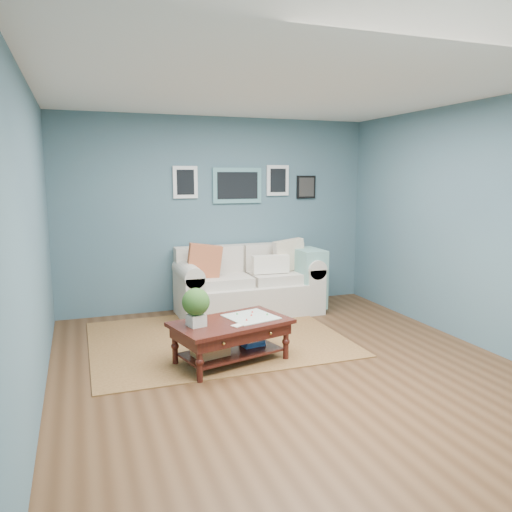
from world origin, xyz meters
name	(u,v)px	position (x,y,z in m)	size (l,w,h in m)	color
room_shell	(287,231)	(0.01, 0.06, 1.36)	(5.00, 5.02, 2.70)	brown
area_rug	(217,339)	(-0.43, 1.06, 0.01)	(2.85, 2.28, 0.01)	brown
loveseat	(254,283)	(0.36, 2.03, 0.42)	(1.99, 0.91, 1.02)	silver
coffee_table	(225,329)	(-0.55, 0.30, 0.36)	(1.30, 0.95, 0.81)	black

